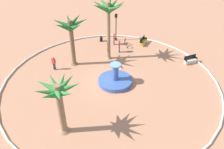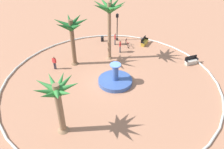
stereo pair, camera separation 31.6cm
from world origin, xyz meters
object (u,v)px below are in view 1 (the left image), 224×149
Objects in this scene: palm_tree_near_fountain at (59,96)px; person_cyclist_helmet at (114,38)px; lamppost at (116,25)px; bench_east at (143,42)px; person_pedestrian_stroll at (54,63)px; bicycle_red_frame at (126,44)px; fountain at (115,80)px; person_cyclist_photo at (119,46)px; palm_tree_by_curb at (109,13)px; trash_bin at (101,39)px; palm_tree_mid_plaza at (71,31)px; bench_west at (190,61)px.

person_cyclist_helmet is (-0.82, -15.72, -2.78)m from palm_tree_near_fountain.
palm_tree_near_fountain is 1.27× the size of lamppost.
bench_east is 1.01× the size of person_pedestrian_stroll.
fountain is at bearing 91.50° from bicycle_red_frame.
fountain reaches higher than person_cyclist_helmet.
palm_tree_by_curb is at bearing 61.23° from person_cyclist_photo.
person_pedestrian_stroll is (4.52, -8.27, -2.78)m from palm_tree_near_fountain.
palm_tree_by_curb is 1.83× the size of lamppost.
palm_tree_near_fountain is at bearing 69.45° from fountain.
trash_bin is 0.44× the size of person_pedestrian_stroll.
bicycle_red_frame is (-1.71, 1.46, -1.92)m from lamppost.
palm_tree_mid_plaza is at bearing -139.08° from person_pedestrian_stroll.
person_pedestrian_stroll reaches higher than person_cyclist_helmet.
fountain is 2.22× the size of bench_west.
person_pedestrian_stroll reaches higher than bench_west.
palm_tree_by_curb is 6.63m from bicycle_red_frame.
palm_tree_mid_plaza is at bearing 47.86° from bicycle_red_frame.
bench_east is 12.44m from person_pedestrian_stroll.
bench_east and bench_west have the same top height.
palm_tree_by_curb is 4.21× the size of person_cyclist_photo.
person_cyclist_photo is at bearing 108.61° from lamppost.
palm_tree_near_fountain is 17.10m from bench_west.
palm_tree_by_curb is 9.86× the size of trash_bin.
trash_bin is 0.47× the size of bicycle_red_frame.
person_pedestrian_stroll is at bearing 40.60° from person_cyclist_photo.
palm_tree_mid_plaza is 8.27m from lamppost.
person_cyclist_photo reaches higher than bicycle_red_frame.
person_pedestrian_stroll is at bearing -7.71° from fountain.
bench_east is at bearing 173.39° from lamppost.
trash_bin is at bearing -66.82° from fountain.
palm_tree_by_curb is at bearing 66.46° from bicycle_red_frame.
fountain reaches higher than trash_bin.
person_pedestrian_stroll is (15.15, 4.69, 0.58)m from bench_west.
palm_tree_near_fountain is at bearing 87.01° from person_cyclist_helmet.
fountain is at bearing 110.38° from palm_tree_by_curb.
palm_tree_mid_plaza is at bearing 31.08° from palm_tree_by_curb.
palm_tree_near_fountain is 17.15m from lamppost.
palm_tree_near_fountain is 15.98m from person_cyclist_helmet.
person_cyclist_photo is (-1.09, 1.93, 0.03)m from person_cyclist_helmet.
palm_tree_by_curb is at bearing 50.87° from bench_east.
person_pedestrian_stroll is at bearing 17.20° from bench_west.
palm_tree_mid_plaza is at bearing -25.09° from fountain.
person_cyclist_photo reaches higher than bench_west.
bench_east is at bearing -176.75° from trash_bin.
lamppost is at bearing -40.48° from bicycle_red_frame.
fountain reaches higher than bicycle_red_frame.
bench_east is 2.39m from bicycle_red_frame.
bench_west is 1.03× the size of bicycle_red_frame.
lamppost is at bearing -6.61° from bench_east.
trash_bin is (3.86, -9.00, 0.06)m from fountain.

